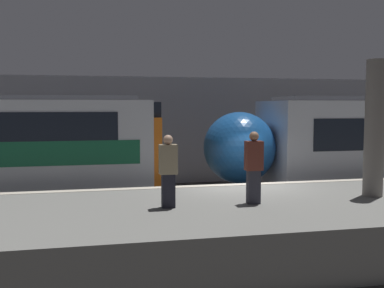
{
  "coord_description": "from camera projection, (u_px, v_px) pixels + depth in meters",
  "views": [
    {
      "loc": [
        -3.98,
        -11.94,
        3.28
      ],
      "look_at": [
        -1.17,
        1.02,
        2.15
      ],
      "focal_mm": 42.0,
      "sensor_mm": 36.0,
      "label": 1
    }
  ],
  "objects": [
    {
      "name": "platform",
      "position": [
        273.0,
        225.0,
        10.32
      ],
      "size": [
        40.0,
        4.89,
        1.1
      ],
      "color": "slate",
      "rests_on": "ground"
    },
    {
      "name": "ground_plane",
      "position": [
        240.0,
        222.0,
        12.75
      ],
      "size": [
        120.0,
        120.0,
        0.0
      ],
      "primitive_type": "plane",
      "color": "#33302D"
    },
    {
      "name": "station_rear_barrier",
      "position": [
        190.0,
        130.0,
        19.11
      ],
      "size": [
        50.0,
        0.15,
        4.48
      ],
      "color": "#939399",
      "rests_on": "ground"
    },
    {
      "name": "person_walking",
      "position": [
        168.0,
        170.0,
        9.62
      ],
      "size": [
        0.38,
        0.24,
        1.57
      ],
      "color": "black",
      "rests_on": "platform"
    },
    {
      "name": "support_pillar_near",
      "position": [
        375.0,
        128.0,
        10.8
      ],
      "size": [
        0.47,
        0.47,
        3.29
      ],
      "color": "slate",
      "rests_on": "platform"
    },
    {
      "name": "person_waiting",
      "position": [
        254.0,
        166.0,
        10.02
      ],
      "size": [
        0.38,
        0.24,
        1.62
      ],
      "color": "#2D2D38",
      "rests_on": "platform"
    }
  ]
}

